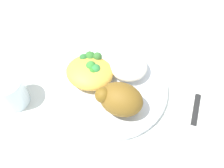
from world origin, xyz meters
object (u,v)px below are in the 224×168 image
rice_pile (129,66)px  mac_cheese_with_broccoli (90,71)px  fork (187,123)px  knife (194,125)px  plate (112,88)px  roasted_chicken (120,99)px  water_glass (10,92)px

rice_pile → mac_cheese_with_broccoli: mac_cheese_with_broccoli is taller
fork → mac_cheese_with_broccoli: bearing=-8.2°
fork → knife: 0.01m
plate → roasted_chicken: (-0.03, 0.04, 0.04)m
fork → water_glass: size_ratio=1.86×
plate → water_glass: water_glass is taller
plate → fork: plate is taller
water_glass → knife: bearing=-169.0°
plate → mac_cheese_with_broccoli: size_ratio=2.36×
plate → fork: 0.18m
knife → water_glass: bearing=11.0°
knife → water_glass: water_glass is taller
roasted_chicken → water_glass: bearing=13.6°
roasted_chicken → water_glass: size_ratio=1.33×
plate → mac_cheese_with_broccoli: bearing=-10.1°
roasted_chicken → knife: (-0.16, -0.02, -0.05)m
fork → knife: size_ratio=0.75×
rice_pile → knife: rice_pile is taller
roasted_chicken → mac_cheese_with_broccoli: bearing=-31.6°
plate → knife: bearing=172.8°
mac_cheese_with_broccoli → water_glass: (0.14, 0.11, 0.00)m
roasted_chicken → water_glass: (0.23, 0.06, -0.01)m
roasted_chicken → knife: roasted_chicken is taller
mac_cheese_with_broccoli → knife: 0.25m
plate → mac_cheese_with_broccoli: (0.06, -0.01, 0.03)m
plate → water_glass: (0.20, 0.10, 0.03)m
roasted_chicken → fork: roasted_chicken is taller
mac_cheese_with_broccoli → water_glass: size_ratio=1.41×
roasted_chicken → mac_cheese_with_broccoli: (0.09, -0.05, -0.01)m
rice_pile → plate: bearing=67.8°
mac_cheese_with_broccoli → water_glass: water_glass is taller
fork → knife: bearing=177.6°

